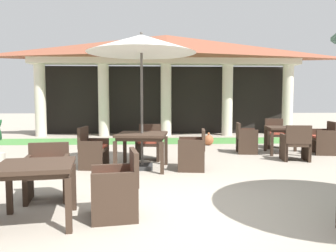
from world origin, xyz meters
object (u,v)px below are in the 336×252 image
(patio_table_near_foreground, at_px, (142,138))
(patio_table_mid_right, at_px, (284,131))
(patio_chair_near_foreground_west, at_px, (92,149))
(patio_chair_mid_right_west, at_px, (246,138))
(patio_chair_near_foreground_north, at_px, (149,144))
(patio_chair_mid_right_east, at_px, (324,139))
(patio_chair_mid_right_north, at_px, (275,135))
(terracotta_urn, at_px, (209,140))
(patio_chair_near_foreground_east, at_px, (193,151))
(patio_table_far_back, at_px, (36,172))
(patio_chair_far_back_north, at_px, (48,173))
(patio_umbrella_near_foreground, at_px, (141,45))
(patio_chair_mid_right_south, at_px, (296,144))
(patio_chair_far_back_east, at_px, (117,186))

(patio_table_near_foreground, relative_size, patio_table_mid_right, 1.11)
(patio_chair_near_foreground_west, xyz_separation_m, patio_chair_mid_right_west, (3.82, 1.80, 0.01))
(patio_chair_near_foreground_north, relative_size, patio_table_mid_right, 0.85)
(patio_table_mid_right, bearing_deg, patio_chair_mid_right_east, -7.52)
(patio_chair_mid_right_north, height_order, terracotta_urn, patio_chair_mid_right_north)
(patio_chair_near_foreground_east, bearing_deg, patio_table_mid_right, -47.44)
(patio_chair_mid_right_west, xyz_separation_m, patio_table_far_back, (-3.91, -4.96, 0.21))
(patio_table_far_back, bearing_deg, patio_chair_mid_right_north, 49.16)
(patio_chair_near_foreground_west, bearing_deg, patio_chair_near_foreground_east, 90.00)
(patio_table_mid_right, xyz_separation_m, patio_chair_far_back_north, (-5.08, -3.90, -0.23))
(patio_umbrella_near_foreground, height_order, patio_chair_mid_right_east, patio_umbrella_near_foreground)
(patio_umbrella_near_foreground, distance_m, patio_table_far_back, 3.79)
(patio_table_mid_right, bearing_deg, patio_table_near_foreground, -154.47)
(patio_chair_mid_right_south, xyz_separation_m, patio_chair_far_back_north, (-4.94, -2.87, 0.00))
(patio_chair_near_foreground_north, relative_size, patio_chair_far_back_east, 1.01)
(patio_chair_near_foreground_east, xyz_separation_m, patio_chair_mid_right_north, (2.84, 2.96, -0.00))
(patio_table_far_back, bearing_deg, patio_chair_near_foreground_east, 52.54)
(patio_table_near_foreground, xyz_separation_m, terracotta_urn, (2.01, 3.52, -0.50))
(patio_chair_near_foreground_east, xyz_separation_m, patio_chair_near_foreground_west, (-2.13, 0.26, 0.00))
(patio_chair_near_foreground_west, height_order, terracotta_urn, patio_chair_near_foreground_west)
(patio_table_far_back, bearing_deg, patio_chair_mid_right_south, 38.45)
(patio_table_near_foreground, distance_m, patio_chair_mid_right_south, 3.72)
(patio_table_near_foreground, height_order, terracotta_urn, patio_table_near_foreground)
(patio_table_mid_right, distance_m, patio_chair_mid_right_east, 1.06)
(patio_chair_far_back_east, xyz_separation_m, terracotta_urn, (2.23, 6.39, -0.22))
(patio_chair_mid_right_south, xyz_separation_m, patio_chair_far_back_east, (-3.86, -3.65, -0.01))
(terracotta_urn, bearing_deg, patio_table_near_foreground, -119.69)
(patio_chair_mid_right_north, bearing_deg, patio_umbrella_near_foreground, 43.41)
(patio_chair_far_back_east, bearing_deg, patio_chair_near_foreground_north, -14.63)
(terracotta_urn, bearing_deg, patio_umbrella_near_foreground, -119.69)
(patio_chair_near_foreground_north, xyz_separation_m, patio_chair_far_back_east, (-0.35, -3.94, -0.00))
(patio_chair_mid_right_east, height_order, patio_chair_far_back_north, patio_chair_mid_right_east)
(patio_chair_near_foreground_east, xyz_separation_m, patio_chair_mid_right_south, (2.57, 0.90, -0.01))
(patio_table_near_foreground, xyz_separation_m, patio_chair_far_back_north, (-1.31, -2.10, -0.27))
(patio_table_far_back, bearing_deg, patio_table_near_foreground, 69.11)
(patio_chair_far_back_east, distance_m, patio_chair_far_back_north, 1.33)
(patio_chair_near_foreground_west, height_order, patio_chair_mid_right_west, patio_chair_near_foreground_west)
(patio_chair_mid_right_north, bearing_deg, patio_chair_far_back_east, 61.60)
(patio_table_mid_right, relative_size, patio_table_far_back, 1.02)
(patio_chair_near_foreground_north, bearing_deg, patio_chair_mid_right_east, -165.63)
(patio_chair_near_foreground_north, xyz_separation_m, patio_table_mid_right, (3.64, 0.74, 0.23))
(patio_chair_near_foreground_west, bearing_deg, patio_chair_mid_right_south, 104.81)
(patio_umbrella_near_foreground, relative_size, patio_table_mid_right, 2.83)
(patio_chair_near_foreground_north, height_order, patio_chair_far_back_east, patio_chair_near_foreground_north)
(patio_umbrella_near_foreground, height_order, patio_chair_mid_right_west, patio_umbrella_near_foreground)
(patio_table_mid_right, bearing_deg, patio_chair_near_foreground_north, -168.56)
(patio_chair_near_foreground_north, height_order, terracotta_urn, patio_chair_near_foreground_north)
(patio_chair_far_back_east, distance_m, terracotta_urn, 6.77)
(patio_chair_near_foreground_north, relative_size, terracotta_urn, 2.09)
(patio_chair_mid_right_north, height_order, patio_table_far_back, patio_chair_mid_right_north)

